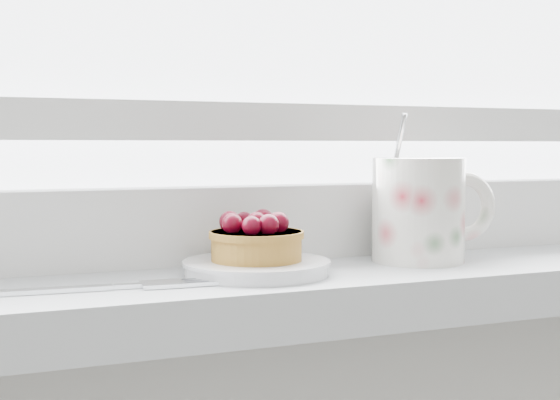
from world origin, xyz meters
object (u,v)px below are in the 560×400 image
floral_mug (422,208)px  saucer (257,268)px  fork (88,288)px  raspberry_tart (256,239)px

floral_mug → saucer: bearing=-176.3°
fork → floral_mug: bearing=5.6°
raspberry_tart → floral_mug: floral_mug is taller
raspberry_tart → floral_mug: size_ratio=0.57×
saucer → floral_mug: 0.17m
raspberry_tart → saucer: bearing=-21.1°
floral_mug → fork: 0.32m
saucer → raspberry_tart: (-0.00, 0.00, 0.02)m
saucer → fork: size_ratio=0.59×
raspberry_tart → floral_mug: bearing=3.7°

